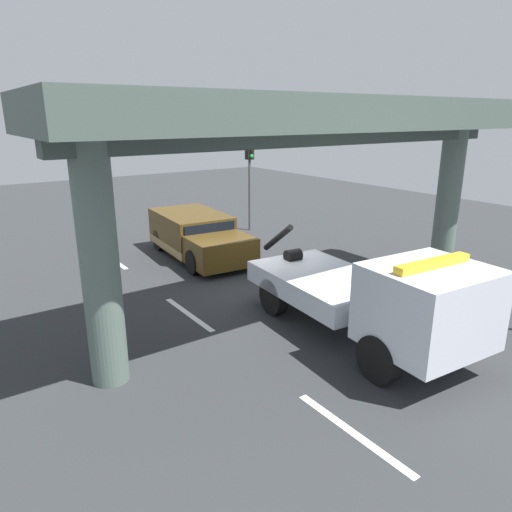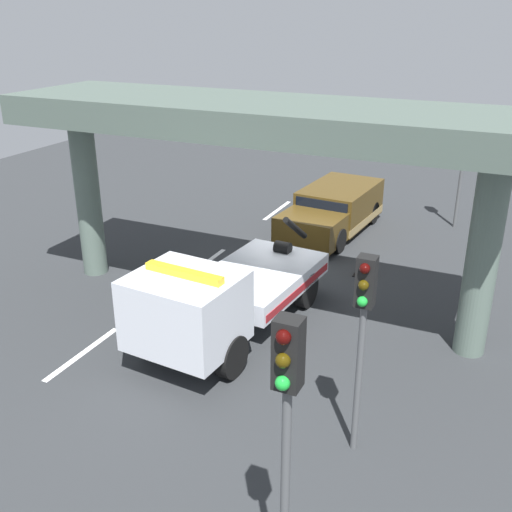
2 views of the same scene
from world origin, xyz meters
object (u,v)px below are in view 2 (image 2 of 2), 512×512
towed_van_green (334,211)px  traffic_light_far (363,314)px  traffic_light_near (465,147)px  traffic_cone_orange (364,265)px  tow_truck_white (220,297)px  traffic_light_mid (286,410)px

towed_van_green → traffic_light_far: 12.06m
traffic_light_near → traffic_cone_orange: (5.72, -1.92, -2.71)m
tow_truck_white → traffic_light_near: size_ratio=1.77×
tow_truck_white → traffic_cone_orange: 5.81m
traffic_light_near → traffic_light_mid: size_ratio=0.93×
towed_van_green → traffic_light_far: size_ratio=1.37×
tow_truck_white → traffic_cone_orange: (-5.32, 2.18, -0.88)m
tow_truck_white → traffic_light_near: 11.91m
traffic_cone_orange → traffic_light_far: bearing=13.9°
towed_van_green → tow_truck_white: bearing=-0.4°
traffic_light_mid → traffic_cone_orange: traffic_light_mid is taller
towed_van_green → traffic_cone_orange: bearing=31.9°
tow_truck_white → towed_van_green: tow_truck_white is taller
tow_truck_white → towed_van_green: size_ratio=1.37×
towed_van_green → traffic_light_mid: bearing=15.4°
towed_van_green → traffic_light_near: 5.17m
tow_truck_white → traffic_light_mid: size_ratio=1.63×
tow_truck_white → traffic_light_near: (-11.04, 4.10, 1.83)m
traffic_light_mid → traffic_cone_orange: bearing=-170.3°
traffic_light_far → traffic_cone_orange: traffic_light_far is taller
traffic_light_far → traffic_cone_orange: 8.40m
traffic_light_near → traffic_light_far: 13.50m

